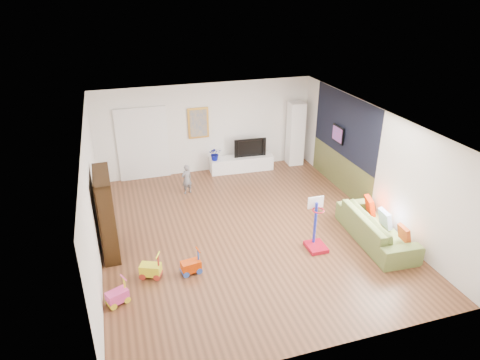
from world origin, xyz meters
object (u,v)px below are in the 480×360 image
object	(u,v)px
bookshelf	(106,214)
sofa	(376,228)
basketball_hoop	(318,225)
media_console	(241,163)

from	to	relation	value
bookshelf	sofa	xyz separation A→B (m)	(5.71, -1.38, -0.58)
bookshelf	basketball_hoop	bearing A→B (deg)	-17.72
basketball_hoop	bookshelf	bearing A→B (deg)	164.10
media_console	basketball_hoop	distance (m)	4.59
bookshelf	sofa	world-z (taller)	bookshelf
bookshelf	basketball_hoop	xyz separation A→B (m)	(4.29, -1.29, -0.31)
bookshelf	basketball_hoop	size ratio (longest dim) A/B	1.52
media_console	bookshelf	size ratio (longest dim) A/B	1.06
sofa	basketball_hoop	size ratio (longest dim) A/B	1.90
basketball_hoop	sofa	bearing A→B (deg)	-2.89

